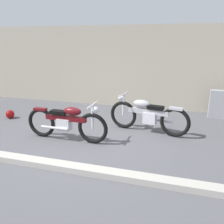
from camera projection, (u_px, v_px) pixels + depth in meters
ground_plane at (84, 141)px, 5.75m from camera, size 40.00×40.00×0.00m
building_wall at (120, 67)px, 8.61m from camera, size 18.00×0.30×2.88m
curb_strip at (57, 165)px, 4.53m from camera, size 18.00×0.24×0.12m
stone_marker at (219, 104)px, 7.37m from camera, size 0.61×0.20×0.89m
helmet at (10, 114)px, 7.44m from camera, size 0.26×0.26×0.26m
motorcycle_silver at (147, 115)px, 6.22m from camera, size 2.17×0.67×0.98m
motorcycle_maroon at (67, 122)px, 5.72m from camera, size 2.14×0.60×0.96m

